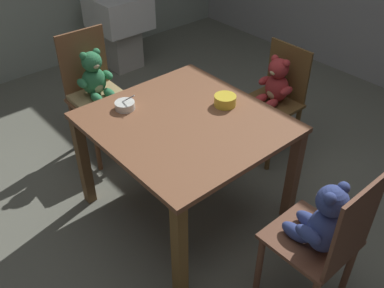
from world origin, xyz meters
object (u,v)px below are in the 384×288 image
teddy_chair_near_left (96,87)px  porridge_bowl_white_near_left (125,105)px  teddy_chair_near_right (324,229)px  porridge_bowl_yellow_far_center (225,100)px  sink_basin (119,21)px  dining_table (186,134)px  teddy_chair_far_center (275,90)px

teddy_chair_near_left → porridge_bowl_white_near_left: size_ratio=7.65×
teddy_chair_near_right → porridge_bowl_yellow_far_center: teddy_chair_near_right is taller
porridge_bowl_yellow_far_center → sink_basin: porridge_bowl_yellow_far_center is taller
teddy_chair_near_left → porridge_bowl_yellow_far_center: bearing=20.9°
dining_table → teddy_chair_far_center: size_ratio=1.26×
teddy_chair_near_right → porridge_bowl_white_near_left: (-1.29, -0.24, 0.18)m
teddy_chair_near_left → sink_basin: 1.43m
porridge_bowl_yellow_far_center → dining_table: bearing=-95.7°
dining_table → porridge_bowl_white_near_left: size_ratio=8.78×
dining_table → porridge_bowl_yellow_far_center: 0.32m
porridge_bowl_white_near_left → porridge_bowl_yellow_far_center: size_ratio=0.90×
teddy_chair_far_center → sink_basin: size_ratio=1.11×
dining_table → teddy_chair_near_right: teddy_chair_near_right is taller
teddy_chair_far_center → sink_basin: (-1.97, -0.06, -0.03)m
porridge_bowl_white_near_left → porridge_bowl_yellow_far_center: bearing=53.1°
dining_table → sink_basin: 2.23m
teddy_chair_far_center → porridge_bowl_white_near_left: 1.16m
dining_table → teddy_chair_near_right: size_ratio=1.18×
teddy_chair_near_left → porridge_bowl_yellow_far_center: (0.98, 0.34, 0.20)m
dining_table → porridge_bowl_yellow_far_center: (0.03, 0.29, 0.13)m
porridge_bowl_white_near_left → dining_table: bearing=30.0°
teddy_chair_near_right → teddy_chair_far_center: teddy_chair_near_right is taller
dining_table → teddy_chair_near_left: size_ratio=1.15×
dining_table → teddy_chair_near_left: 0.96m
sink_basin → teddy_chair_near_right: bearing=-15.1°
teddy_chair_near_left → sink_basin: bearing=142.0°
dining_table → teddy_chair_near_left: bearing=-176.9°
dining_table → sink_basin: sink_basin is taller
porridge_bowl_white_near_left → porridge_bowl_yellow_far_center: 0.61m
dining_table → porridge_bowl_yellow_far_center: bearing=84.3°
teddy_chair_near_right → sink_basin: 3.11m
teddy_chair_near_right → teddy_chair_near_left: size_ratio=0.97×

